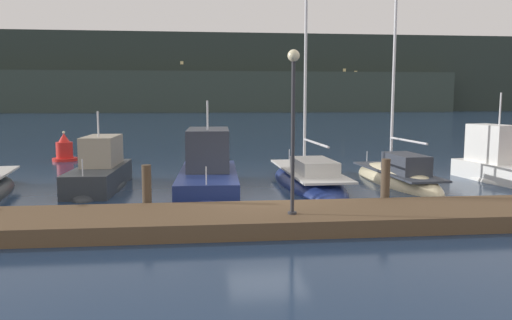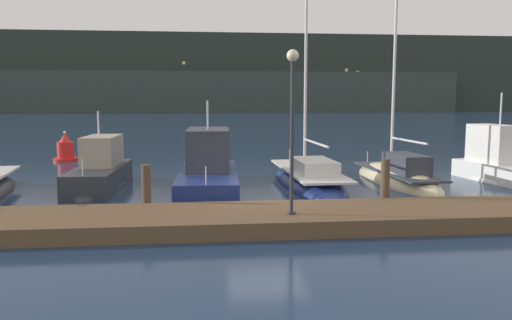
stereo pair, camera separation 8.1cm
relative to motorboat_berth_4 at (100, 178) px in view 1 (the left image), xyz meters
The scene contains 12 objects.
ground_plane 7.64m from the motorboat_berth_4, 37.01° to the right, with size 400.00×400.00×0.00m, color #192D4C.
dock 9.06m from the motorboat_berth_4, 47.72° to the right, with size 43.95×2.80×0.45m, color brown.
mooring_pile_2 5.60m from the motorboat_berth_4, 64.85° to the right, with size 0.28×0.28×1.56m, color #4C3D2D.
mooring_pile_3 11.05m from the motorboat_berth_4, 27.24° to the right, with size 0.28×0.28×1.65m, color #4C3D2D.
motorboat_berth_4 is the anchor object (origin of this frame).
motorboat_berth_5 4.35m from the motorboat_berth_4, 11.04° to the right, with size 2.62×7.27×4.09m.
sailboat_berth_6 8.42m from the motorboat_berth_4, ahead, with size 2.60×8.20×11.40m.
sailboat_berth_7 12.22m from the motorboat_berth_4, ahead, with size 2.30×7.20×10.71m.
motorboat_berth_8 16.65m from the motorboat_berth_4, ahead, with size 2.47×4.91×4.24m.
channel_buoy 9.92m from the motorboat_berth_4, 112.30° to the left, with size 1.38×1.38×1.70m.
dock_lamppost 10.06m from the motorboat_berth_4, 48.03° to the right, with size 0.32×0.32×4.35m.
hillside_backdrop 121.28m from the motorboat_berth_4, 87.63° to the left, with size 240.00×23.00×20.88m.
Camera 1 is at (-2.05, -15.53, 3.54)m, focal length 35.00 mm.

